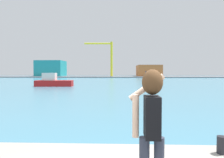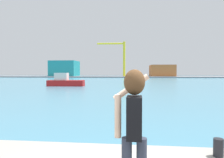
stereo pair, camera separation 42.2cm
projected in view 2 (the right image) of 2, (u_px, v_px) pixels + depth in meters
ground_plane at (132, 81)px, 52.55m from camera, size 220.00×220.00×0.00m
harbor_water at (132, 81)px, 54.53m from camera, size 140.00×100.00×0.02m
far_shore_dock at (133, 77)px, 94.28m from camera, size 140.00×20.00×0.55m
person_photographer at (133, 120)px, 2.74m from camera, size 0.53×0.55×1.74m
harbor_bollard at (218, 148)px, 4.12m from camera, size 0.20×0.20×0.36m
boat_moored at (65, 81)px, 33.96m from camera, size 6.04×2.19×2.19m
warehouse_left at (65, 69)px, 97.10m from camera, size 12.05×10.79×7.11m
warehouse_right at (162, 71)px, 93.38m from camera, size 10.52×13.40×5.03m
port_crane at (120, 55)px, 89.18m from camera, size 12.34×1.36×15.09m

